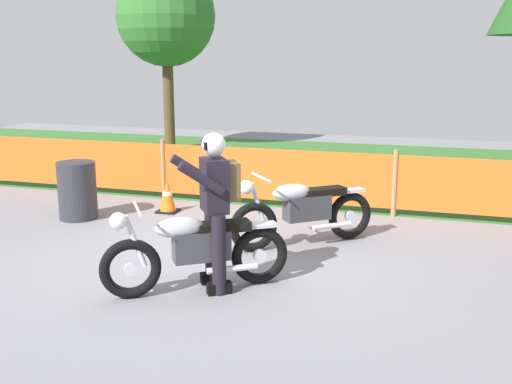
{
  "coord_description": "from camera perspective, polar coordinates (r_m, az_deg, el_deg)",
  "views": [
    {
      "loc": [
        2.59,
        -6.61,
        2.47
      ],
      "look_at": [
        0.57,
        -0.1,
        0.9
      ],
      "focal_mm": 42.06,
      "sensor_mm": 36.0,
      "label": 1
    }
  ],
  "objects": [
    {
      "name": "barrier_fence",
      "position": [
        9.81,
        1.58,
        1.63
      ],
      "size": [
        11.85,
        0.08,
        1.05
      ],
      "color": "#997547",
      "rests_on": "ground"
    },
    {
      "name": "motorcycle_trailing",
      "position": [
        6.38,
        -5.76,
        -5.41
      ],
      "size": [
        1.73,
        1.24,
        0.96
      ],
      "rotation": [
        0.0,
        0.0,
        -2.54
      ],
      "color": "black",
      "rests_on": "ground"
    },
    {
      "name": "grass_verge",
      "position": [
        13.56,
        5.94,
        2.42
      ],
      "size": [
        24.0,
        7.63,
        0.01
      ],
      "primitive_type": "cube",
      "color": "#386B2D",
      "rests_on": "ground"
    },
    {
      "name": "rider_trailing",
      "position": [
        6.29,
        -3.9,
        -1.03
      ],
      "size": [
        0.79,
        0.72,
        1.69
      ],
      "rotation": [
        0.0,
        0.0,
        -2.54
      ],
      "color": "black",
      "rests_on": "ground"
    },
    {
      "name": "ground",
      "position": [
        7.52,
        -3.96,
        -6.31
      ],
      "size": [
        24.0,
        24.0,
        0.02
      ],
      "primitive_type": "cube",
      "color": "gray"
    },
    {
      "name": "motorcycle_lead",
      "position": [
        7.88,
        4.47,
        -1.75
      ],
      "size": [
        1.66,
        1.4,
        0.98
      ],
      "rotation": [
        0.0,
        0.0,
        -2.45
      ],
      "color": "black",
      "rests_on": "ground"
    },
    {
      "name": "traffic_cone",
      "position": [
        9.66,
        -8.4,
        -0.39
      ],
      "size": [
        0.32,
        0.32,
        0.53
      ],
      "color": "black",
      "rests_on": "ground"
    },
    {
      "name": "tree_leftmost",
      "position": [
        16.08,
        -8.55,
        16.1
      ],
      "size": [
        2.53,
        2.53,
        4.68
      ],
      "color": "brown",
      "rests_on": "ground"
    },
    {
      "name": "spare_drum",
      "position": [
        9.55,
        -16.64,
        0.15
      ],
      "size": [
        0.58,
        0.58,
        0.88
      ],
      "primitive_type": "cylinder",
      "color": "#2D2D33",
      "rests_on": "ground"
    }
  ]
}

